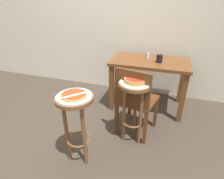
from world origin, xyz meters
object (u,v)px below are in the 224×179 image
serving_plate_middle (135,83)px  cup_near_edge (159,59)px  stool_foreground (76,116)px  serving_plate_foreground (74,96)px  pizza_middle (135,80)px  dining_table (150,68)px  pizza_server_knife (76,95)px  wooden_chair (136,99)px  stool_middle (134,101)px  condiment_shaker (148,56)px  pizza_foreground (74,95)px

serving_plate_middle → cup_near_edge: (0.17, 0.74, 0.06)m
stool_foreground → serving_plate_foreground: 0.21m
pizza_middle → dining_table: pizza_middle is taller
pizza_middle → pizza_server_knife: 0.63m
serving_plate_middle → pizza_middle: pizza_middle is taller
serving_plate_foreground → wooden_chair: 0.76m
stool_foreground → dining_table: (0.49, 1.25, 0.10)m
pizza_middle → wooden_chair: bearing=91.1°
stool_foreground → serving_plate_middle: 0.67m
stool_middle → condiment_shaker: size_ratio=8.51×
stool_foreground → pizza_server_knife: size_ratio=3.27×
stool_foreground → pizza_foreground: bearing=-7.1°
dining_table → condiment_shaker: condiment_shaker is taller
dining_table → pizza_server_knife: (-0.46, -1.27, 0.14)m
serving_plate_foreground → condiment_shaker: (0.45, 1.30, 0.05)m
condiment_shaker → pizza_server_knife: condiment_shaker is taller
serving_plate_foreground → serving_plate_middle: bearing=45.3°
stool_foreground → pizza_middle: pizza_middle is taller
pizza_middle → wooden_chair: 0.31m
wooden_chair → pizza_server_knife: bearing=-125.4°
serving_plate_foreground → pizza_foreground: bearing=-26.6°
wooden_chair → pizza_server_knife: wooden_chair is taller
stool_middle → serving_plate_middle: size_ratio=2.25×
stool_middle → condiment_shaker: (0.01, 0.85, 0.26)m
dining_table → pizza_server_knife: 1.36m
stool_middle → pizza_middle: pizza_middle is taller
serving_plate_foreground → wooden_chair: (0.44, 0.56, -0.26)m
pizza_foreground → wooden_chair: wooden_chair is taller
stool_foreground → cup_near_edge: size_ratio=6.89×
stool_foreground → condiment_shaker: size_ratio=8.51×
serving_plate_middle → condiment_shaker: 0.85m
cup_near_edge → stool_foreground: bearing=-117.4°
stool_foreground → dining_table: 1.35m
stool_foreground → condiment_shaker: 1.40m
serving_plate_foreground → condiment_shaker: condiment_shaker is taller
pizza_middle → serving_plate_foreground: bearing=-134.7°
serving_plate_middle → condiment_shaker: bearing=89.6°
stool_foreground → serving_plate_foreground: serving_plate_foreground is taller
stool_foreground → pizza_middle: bearing=45.3°
stool_foreground → pizza_middle: size_ratio=3.22×
pizza_foreground → pizza_middle: (0.44, 0.45, 0.01)m
cup_near_edge → condiment_shaker: bearing=145.6°
dining_table → cup_near_edge: cup_near_edge is taller
stool_middle → serving_plate_middle: bearing=26.6°
pizza_server_knife → serving_plate_foreground: bearing=98.6°
dining_table → wooden_chair: (-0.05, -0.69, -0.14)m
pizza_foreground → serving_plate_middle: size_ratio=0.72×
pizza_server_knife → stool_foreground: bearing=98.6°
condiment_shaker → serving_plate_foreground: bearing=-109.1°
wooden_chair → pizza_foreground: bearing=-128.2°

